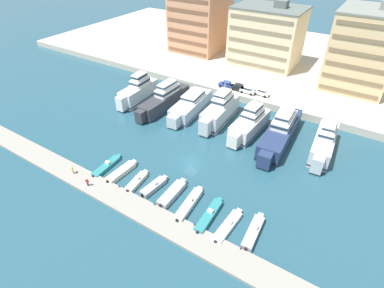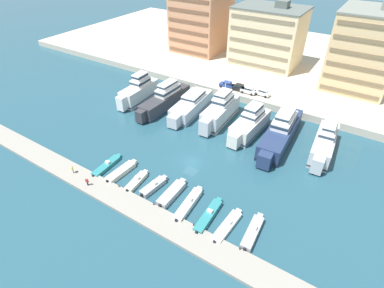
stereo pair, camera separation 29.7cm
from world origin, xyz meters
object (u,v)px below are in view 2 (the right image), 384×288
(motorboat_cream_left, at_px, (121,172))
(car_black_left, at_px, (239,87))
(yacht_ivory_center, at_px, (250,124))
(motorboat_white_center_right, at_px, (189,204))
(yacht_navy_center_right, at_px, (281,131))
(motorboat_teal_far_left, at_px, (107,166))
(motorboat_grey_center_left, at_px, (154,186))
(yacht_charcoal_left, at_px, (165,99))
(motorboat_cream_mid_left, at_px, (137,181))
(pedestrian_mid_deck, at_px, (87,181))
(motorboat_teal_mid_right, at_px, (209,215))
(yacht_silver_mid_left, at_px, (191,105))
(car_blue_far_left, at_px, (227,84))
(car_white_center_left, at_px, (263,92))
(pedestrian_near_edge, at_px, (72,169))
(yacht_silver_center_left, at_px, (220,111))
(motorboat_grey_far_right, at_px, (253,232))
(car_white_mid_left, at_px, (249,90))
(yacht_white_far_left, at_px, (139,91))
(yacht_silver_mid_right, at_px, (324,143))
(motorboat_white_right, at_px, (227,226))
(motorboat_grey_center, at_px, (172,193))

(motorboat_cream_left, xyz_separation_m, car_black_left, (4.83, 41.04, 2.38))
(yacht_ivory_center, xyz_separation_m, motorboat_white_center_right, (0.65, -26.15, -1.85))
(yacht_navy_center_right, bearing_deg, motorboat_teal_far_left, -133.26)
(motorboat_grey_center_left, bearing_deg, yacht_charcoal_left, 122.79)
(yacht_charcoal_left, distance_m, motorboat_cream_mid_left, 28.85)
(pedestrian_mid_deck, bearing_deg, yacht_navy_center_right, 53.75)
(motorboat_cream_left, xyz_separation_m, motorboat_cream_mid_left, (4.17, -0.38, -0.05))
(motorboat_teal_mid_right, bearing_deg, yacht_silver_mid_left, 127.68)
(motorboat_grey_center_left, distance_m, car_blue_far_left, 41.22)
(car_blue_far_left, height_order, car_black_left, same)
(car_white_center_left, relative_size, pedestrian_near_edge, 2.42)
(yacht_silver_center_left, xyz_separation_m, yacht_navy_center_right, (15.14, -0.45, -0.28))
(motorboat_grey_far_right, bearing_deg, car_white_mid_left, 115.13)
(yacht_ivory_center, xyz_separation_m, car_blue_far_left, (-13.38, 14.71, 0.48))
(motorboat_cream_mid_left, relative_size, motorboat_grey_far_right, 0.82)
(yacht_white_far_left, xyz_separation_m, car_white_center_left, (28.20, 17.00, 0.16))
(yacht_charcoal_left, xyz_separation_m, car_white_center_left, (20.01, 16.27, 0.50))
(car_black_left, height_order, pedestrian_mid_deck, car_black_left)
(motorboat_white_center_right, distance_m, car_blue_far_left, 43.26)
(yacht_silver_mid_right, height_order, motorboat_cream_mid_left, yacht_silver_mid_right)
(motorboat_grey_far_right, relative_size, car_blue_far_left, 1.85)
(yacht_silver_mid_right, distance_m, motorboat_white_right, 29.16)
(car_white_mid_left, bearing_deg, car_black_left, 176.32)
(motorboat_grey_far_right, xyz_separation_m, car_white_mid_left, (-18.90, 40.29, 2.34))
(motorboat_cream_left, distance_m, motorboat_teal_mid_right, 19.36)
(yacht_silver_mid_left, relative_size, yacht_navy_center_right, 0.82)
(pedestrian_near_edge, distance_m, pedestrian_mid_deck, 5.01)
(yacht_ivory_center, distance_m, motorboat_teal_mid_right, 26.89)
(yacht_silver_mid_right, height_order, car_white_center_left, yacht_silver_mid_right)
(motorboat_white_right, height_order, motorboat_grey_far_right, motorboat_grey_far_right)
(motorboat_grey_center, distance_m, motorboat_white_center_right, 3.88)
(pedestrian_mid_deck, bearing_deg, yacht_ivory_center, 62.00)
(yacht_white_far_left, distance_m, yacht_charcoal_left, 8.23)
(yacht_white_far_left, height_order, car_black_left, yacht_white_far_left)
(yacht_white_far_left, relative_size, yacht_navy_center_right, 0.67)
(motorboat_cream_left, bearing_deg, car_blue_far_left, 88.19)
(yacht_silver_mid_left, xyz_separation_m, car_white_mid_left, (9.40, 13.96, 0.95))
(motorboat_grey_center_left, xyz_separation_m, pedestrian_mid_deck, (-10.11, -6.23, 1.06))
(yacht_ivory_center, height_order, motorboat_cream_mid_left, yacht_ivory_center)
(yacht_ivory_center, height_order, motorboat_teal_far_left, yacht_ivory_center)
(motorboat_grey_far_right, height_order, car_white_mid_left, car_white_mid_left)
(car_white_center_left, bearing_deg, car_black_left, -174.27)
(car_white_center_left, bearing_deg, yacht_silver_mid_left, -131.35)
(pedestrian_mid_deck, bearing_deg, car_white_center_left, 73.80)
(car_white_center_left, bearing_deg, motorboat_teal_far_left, -109.93)
(yacht_silver_center_left, xyz_separation_m, yacht_silver_mid_right, (24.09, 0.31, -0.28))
(yacht_charcoal_left, bearing_deg, yacht_ivory_center, 1.76)
(motorboat_grey_far_right, distance_m, pedestrian_mid_deck, 29.88)
(yacht_silver_mid_right, xyz_separation_m, motorboat_grey_far_right, (-3.90, -27.00, -1.90))
(motorboat_white_center_right, distance_m, motorboat_teal_mid_right, 4.05)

